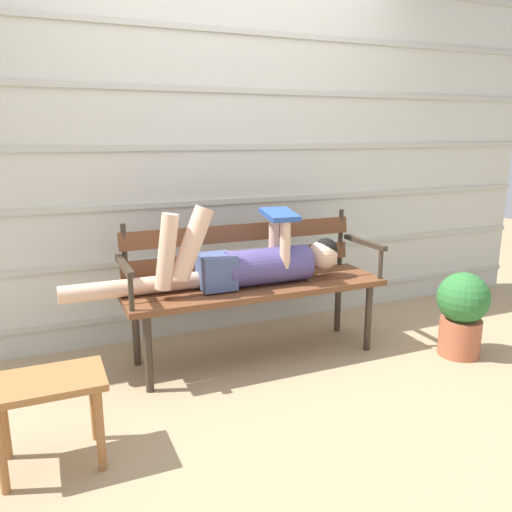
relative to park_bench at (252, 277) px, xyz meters
name	(u,v)px	position (x,y,z in m)	size (l,w,h in m)	color
ground_plane	(264,365)	(0.00, -0.19, -0.51)	(12.00, 12.00, 0.00)	tan
house_siding	(222,147)	(0.00, 0.52, 0.78)	(5.33, 0.08, 2.57)	beige
park_bench	(252,277)	(0.00, 0.00, 0.00)	(1.61, 0.48, 0.86)	brown
reclining_person	(246,262)	(-0.07, -0.07, 0.11)	(1.69, 0.26, 0.52)	#514784
footstool	(48,396)	(-1.21, -0.72, -0.19)	(0.46, 0.30, 0.39)	#9E6638
potted_plant	(462,311)	(1.20, -0.54, -0.21)	(0.32, 0.32, 0.54)	#AD5B3D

